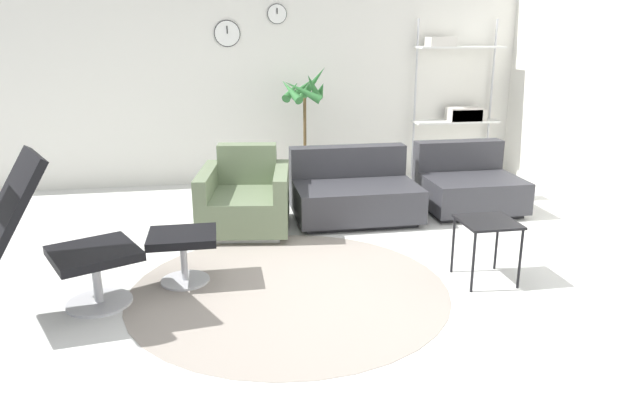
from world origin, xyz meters
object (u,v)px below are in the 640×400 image
object	(u,v)px
lounge_chair	(29,221)
shelf_unit	(459,96)
couch_second	(467,186)
ottoman	(183,245)
potted_plant	(305,136)
armchair_red	(246,201)
couch_low	(354,194)
side_table	(488,228)

from	to	relation	value
lounge_chair	shelf_unit	bearing A→B (deg)	101.52
lounge_chair	couch_second	xyz separation A→B (m)	(3.74, 1.81, -0.43)
ottoman	potted_plant	xyz separation A→B (m)	(1.29, 2.45, 0.35)
armchair_red	potted_plant	bearing A→B (deg)	-112.39
armchair_red	couch_low	size ratio (longest dim) A/B	0.83
couch_low	couch_second	bearing A→B (deg)	-176.53
lounge_chair	side_table	bearing A→B (deg)	65.49
armchair_red	couch_second	size ratio (longest dim) A/B	1.04
shelf_unit	couch_second	bearing A→B (deg)	-107.96
ottoman	potted_plant	distance (m)	2.79
couch_second	shelf_unit	xyz separation A→B (m)	(0.44, 1.37, 0.79)
couch_second	potted_plant	distance (m)	1.93
ottoman	armchair_red	size ratio (longest dim) A/B	0.49
armchair_red	couch_second	world-z (taller)	armchair_red
lounge_chair	side_table	distance (m)	3.12
ottoman	side_table	xyz separation A→B (m)	(2.22, -0.36, 0.12)
couch_second	shelf_unit	world-z (taller)	shelf_unit
side_table	potted_plant	distance (m)	2.97
couch_low	shelf_unit	bearing A→B (deg)	-139.57
side_table	potted_plant	bearing A→B (deg)	108.25
ottoman	couch_second	world-z (taller)	couch_second
side_table	shelf_unit	distance (m)	3.36
couch_low	lounge_chair	bearing A→B (deg)	34.62
couch_second	ottoman	bearing A→B (deg)	25.68
couch_second	side_table	bearing A→B (deg)	69.85
shelf_unit	side_table	bearing A→B (deg)	-109.12
lounge_chair	couch_low	size ratio (longest dim) A/B	0.98
lounge_chair	couch_second	distance (m)	4.18
lounge_chair	armchair_red	size ratio (longest dim) A/B	1.18
potted_plant	shelf_unit	size ratio (longest dim) A/B	0.74
side_table	lounge_chair	bearing A→B (deg)	-178.82
side_table	shelf_unit	xyz separation A→B (m)	(1.08, 3.12, 0.62)
couch_second	potted_plant	xyz separation A→B (m)	(-1.56, 1.07, 0.40)
armchair_red	lounge_chair	bearing A→B (deg)	56.30
shelf_unit	ottoman	bearing A→B (deg)	-140.16
couch_second	side_table	xyz separation A→B (m)	(-0.64, -1.75, 0.17)
couch_second	shelf_unit	size ratio (longest dim) A/B	0.49
ottoman	side_table	world-z (taller)	side_table
ottoman	couch_low	bearing A→B (deg)	39.06
potted_plant	shelf_unit	bearing A→B (deg)	8.66
couch_low	side_table	world-z (taller)	couch_low
potted_plant	shelf_unit	distance (m)	2.07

